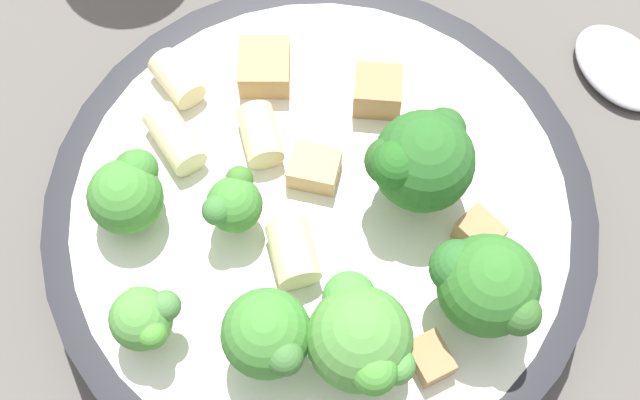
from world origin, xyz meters
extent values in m
plane|color=#5B5651|center=(0.00, 0.00, 0.00)|extent=(2.00, 2.00, 0.00)
cylinder|color=black|center=(0.00, 0.00, 0.02)|extent=(0.23, 0.23, 0.03)
cylinder|color=silver|center=(0.00, 0.00, 0.03)|extent=(0.20, 0.20, 0.01)
torus|color=black|center=(0.00, 0.00, 0.03)|extent=(0.22, 0.22, 0.00)
cylinder|color=#84AD60|center=(0.03, 0.02, 0.04)|extent=(0.01, 0.01, 0.02)
sphere|color=#2D6B28|center=(0.03, 0.02, 0.06)|extent=(0.04, 0.04, 0.04)
sphere|color=#2E6126|center=(0.02, 0.02, 0.06)|extent=(0.02, 0.02, 0.02)
sphere|color=#286923|center=(0.02, 0.01, 0.07)|extent=(0.02, 0.02, 0.02)
sphere|color=#2C6328|center=(0.03, 0.04, 0.06)|extent=(0.02, 0.02, 0.02)
cylinder|color=#84AD60|center=(-0.07, -0.03, 0.04)|extent=(0.01, 0.01, 0.01)
sphere|color=#478E38|center=(-0.07, -0.03, 0.05)|extent=(0.03, 0.03, 0.03)
sphere|color=#438B36|center=(-0.07, -0.02, 0.05)|extent=(0.02, 0.02, 0.02)
sphere|color=#467933|center=(-0.07, -0.02, 0.05)|extent=(0.02, 0.02, 0.02)
cylinder|color=#9EC175|center=(-0.03, -0.02, 0.04)|extent=(0.01, 0.01, 0.01)
sphere|color=#478E38|center=(-0.03, -0.02, 0.05)|extent=(0.02, 0.02, 0.02)
sphere|color=#447E2F|center=(-0.03, -0.01, 0.05)|extent=(0.01, 0.01, 0.01)
sphere|color=#43803A|center=(-0.03, -0.03, 0.06)|extent=(0.01, 0.01, 0.01)
cylinder|color=#9EC175|center=(0.04, -0.05, 0.04)|extent=(0.01, 0.01, 0.01)
sphere|color=#569942|center=(0.04, -0.05, 0.06)|extent=(0.04, 0.04, 0.04)
sphere|color=#4F9F3A|center=(0.05, -0.06, 0.06)|extent=(0.02, 0.02, 0.02)
sphere|color=#4F9F41|center=(0.03, -0.04, 0.06)|extent=(0.02, 0.02, 0.02)
sphere|color=#559C45|center=(0.05, -0.05, 0.06)|extent=(0.01, 0.01, 0.01)
cylinder|color=#84AD60|center=(0.07, -0.01, 0.04)|extent=(0.01, 0.01, 0.02)
sphere|color=#387A2D|center=(0.07, -0.01, 0.06)|extent=(0.04, 0.04, 0.04)
sphere|color=#3A6D2D|center=(0.09, -0.02, 0.06)|extent=(0.02, 0.02, 0.02)
sphere|color=#3A7A2F|center=(0.06, -0.01, 0.06)|extent=(0.02, 0.02, 0.02)
sphere|color=#306F2E|center=(0.06, -0.01, 0.06)|extent=(0.02, 0.02, 0.02)
cylinder|color=#93B766|center=(-0.04, -0.07, 0.04)|extent=(0.01, 0.01, 0.01)
sphere|color=#569942|center=(-0.04, -0.07, 0.05)|extent=(0.02, 0.02, 0.02)
sphere|color=#4F8543|center=(-0.03, -0.07, 0.06)|extent=(0.01, 0.01, 0.01)
sphere|color=#568B3B|center=(-0.04, -0.07, 0.06)|extent=(0.01, 0.01, 0.01)
sphere|color=#529F39|center=(-0.03, -0.08, 0.06)|extent=(0.01, 0.01, 0.01)
cylinder|color=#9EC175|center=(0.01, -0.06, 0.04)|extent=(0.01, 0.01, 0.01)
sphere|color=#478E38|center=(0.01, -0.06, 0.06)|extent=(0.03, 0.03, 0.03)
sphere|color=#457A3A|center=(0.02, -0.07, 0.06)|extent=(0.01, 0.01, 0.01)
sphere|color=#458836|center=(0.02, -0.06, 0.06)|extent=(0.01, 0.01, 0.01)
cylinder|color=beige|center=(-0.08, 0.03, 0.04)|extent=(0.03, 0.02, 0.01)
cylinder|color=beige|center=(0.00, -0.02, 0.04)|extent=(0.03, 0.03, 0.02)
cylinder|color=beige|center=(-0.04, 0.02, 0.04)|extent=(0.03, 0.03, 0.02)
cylinder|color=beige|center=(0.04, 0.05, 0.04)|extent=(0.03, 0.03, 0.02)
cylinder|color=beige|center=(-0.07, 0.00, 0.04)|extent=(0.03, 0.03, 0.01)
cube|color=tan|center=(-0.01, 0.01, 0.04)|extent=(0.02, 0.02, 0.01)
cube|color=tan|center=(-0.05, 0.05, 0.04)|extent=(0.03, 0.03, 0.01)
cube|color=#A87A4C|center=(0.06, 0.02, 0.04)|extent=(0.02, 0.02, 0.01)
cube|color=#A87A4C|center=(0.00, 0.06, 0.04)|extent=(0.03, 0.02, 0.02)
cube|color=#A87A4C|center=(0.06, -0.04, 0.04)|extent=(0.02, 0.02, 0.01)
ellipsoid|color=silver|center=(0.09, 0.14, 0.01)|extent=(0.06, 0.06, 0.01)
camera|label=1|loc=(0.06, -0.13, 0.37)|focal=50.00mm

